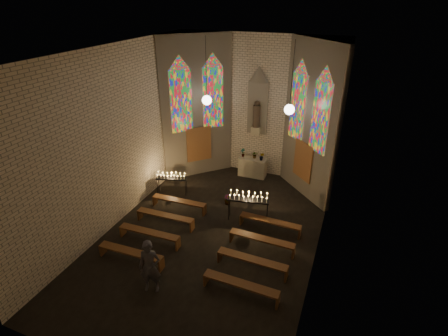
{
  "coord_description": "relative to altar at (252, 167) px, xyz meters",
  "views": [
    {
      "loc": [
        4.54,
        -10.1,
        8.67
      ],
      "look_at": [
        -0.06,
        1.57,
        2.27
      ],
      "focal_mm": 28.0,
      "sensor_mm": 36.0,
      "label": 1
    }
  ],
  "objects": [
    {
      "name": "floor",
      "position": [
        0.0,
        -5.45,
        -0.5
      ],
      "size": [
        12.0,
        12.0,
        0.0
      ],
      "primitive_type": "plane",
      "color": "black",
      "rests_on": "ground"
    },
    {
      "name": "room",
      "position": [
        -0.0,
        -2.08,
        3.22
      ],
      "size": [
        8.22,
        12.43,
        7.0
      ],
      "color": "beige",
      "rests_on": "ground"
    },
    {
      "name": "altar",
      "position": [
        0.0,
        0.0,
        0.0
      ],
      "size": [
        1.4,
        0.6,
        1.0
      ],
      "primitive_type": "cube",
      "color": "beige",
      "rests_on": "ground"
    },
    {
      "name": "flower_vase_left",
      "position": [
        -0.55,
        0.02,
        0.72
      ],
      "size": [
        0.28,
        0.24,
        0.45
      ],
      "primitive_type": "imported",
      "rotation": [
        0.0,
        0.0,
        -0.41
      ],
      "color": "#4C723F",
      "rests_on": "altar"
    },
    {
      "name": "flower_vase_center",
      "position": [
        0.08,
        0.09,
        0.67
      ],
      "size": [
        0.39,
        0.37,
        0.34
      ],
      "primitive_type": "imported",
      "rotation": [
        0.0,
        0.0,
        0.43
      ],
      "color": "#4C723F",
      "rests_on": "altar"
    },
    {
      "name": "flower_vase_right",
      "position": [
        0.48,
        -0.06,
        0.72
      ],
      "size": [
        0.27,
        0.23,
        0.43
      ],
      "primitive_type": "imported",
      "rotation": [
        0.0,
        0.0,
        -0.17
      ],
      "color": "#4C723F",
      "rests_on": "altar"
    },
    {
      "name": "aisle_flower_pot",
      "position": [
        -0.23,
        -3.04,
        -0.26
      ],
      "size": [
        0.29,
        0.29,
        0.47
      ],
      "primitive_type": "imported",
      "rotation": [
        0.0,
        0.0,
        0.12
      ],
      "color": "#4C723F",
      "rests_on": "ground"
    },
    {
      "name": "votive_stand_left",
      "position": [
        -3.0,
        -3.13,
        0.4
      ],
      "size": [
        1.47,
        0.73,
        1.05
      ],
      "rotation": [
        0.0,
        0.0,
        0.29
      ],
      "color": "black",
      "rests_on": "ground"
    },
    {
      "name": "votive_stand_right",
      "position": [
        1.01,
        -3.85,
        0.58
      ],
      "size": [
        1.76,
        0.72,
        1.26
      ],
      "rotation": [
        0.0,
        0.0,
        0.19
      ],
      "color": "black",
      "rests_on": "ground"
    },
    {
      "name": "pew_left_0",
      "position": [
        -2.06,
        -4.21,
        -0.11
      ],
      "size": [
        2.49,
        0.41,
        0.48
      ],
      "rotation": [
        0.0,
        0.0,
        0.03
      ],
      "color": "brown",
      "rests_on": "ground"
    },
    {
      "name": "pew_right_0",
      "position": [
        2.06,
        -4.21,
        -0.11
      ],
      "size": [
        2.49,
        0.41,
        0.48
      ],
      "rotation": [
        0.0,
        0.0,
        -0.03
      ],
      "color": "brown",
      "rests_on": "ground"
    },
    {
      "name": "pew_left_1",
      "position": [
        -2.06,
        -5.41,
        -0.11
      ],
      "size": [
        2.49,
        0.41,
        0.48
      ],
      "rotation": [
        0.0,
        0.0,
        0.03
      ],
      "color": "brown",
      "rests_on": "ground"
    },
    {
      "name": "pew_right_1",
      "position": [
        2.06,
        -5.41,
        -0.11
      ],
      "size": [
        2.49,
        0.41,
        0.48
      ],
      "rotation": [
        0.0,
        0.0,
        -0.03
      ],
      "color": "brown",
      "rests_on": "ground"
    },
    {
      "name": "pew_left_2",
      "position": [
        -2.06,
        -6.61,
        -0.11
      ],
      "size": [
        2.49,
        0.41,
        0.48
      ],
      "rotation": [
        0.0,
        0.0,
        0.03
      ],
      "color": "brown",
      "rests_on": "ground"
    },
    {
      "name": "pew_right_2",
      "position": [
        2.06,
        -6.61,
        -0.11
      ],
      "size": [
        2.49,
        0.41,
        0.48
      ],
      "rotation": [
        0.0,
        0.0,
        -0.03
      ],
      "color": "brown",
      "rests_on": "ground"
    },
    {
      "name": "pew_left_3",
      "position": [
        -2.06,
        -7.81,
        -0.11
      ],
      "size": [
        2.49,
        0.41,
        0.48
      ],
      "rotation": [
        0.0,
        0.0,
        0.03
      ],
      "color": "brown",
      "rests_on": "ground"
    },
    {
      "name": "pew_right_3",
      "position": [
        2.06,
        -7.81,
        -0.11
      ],
      "size": [
        2.49,
        0.41,
        0.48
      ],
      "rotation": [
        0.0,
        0.0,
        -0.03
      ],
      "color": "brown",
      "rests_on": "ground"
    },
    {
      "name": "visitor",
      "position": [
        -0.68,
        -8.65,
        0.44
      ],
      "size": [
        0.79,
        0.64,
        1.89
      ],
      "primitive_type": "imported",
      "rotation": [
        0.0,
        0.0,
        0.31
      ],
      "color": "#46444E",
      "rests_on": "ground"
    }
  ]
}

